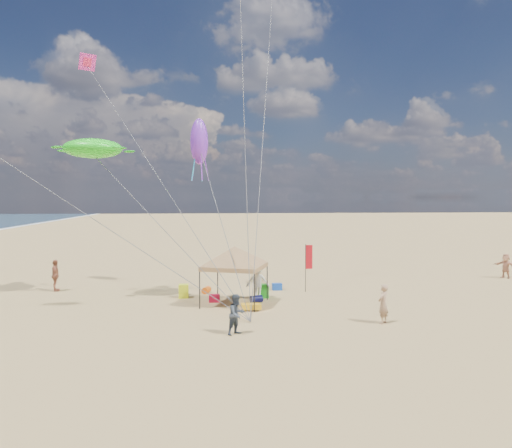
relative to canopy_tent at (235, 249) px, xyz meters
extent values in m
plane|color=tan|center=(0.92, -4.08, -2.75)|extent=(280.00, 280.00, 0.00)
cylinder|color=black|center=(-0.78, 1.70, -1.87)|extent=(0.05, 0.05, 1.77)
cylinder|color=black|center=(1.70, 0.78, -1.87)|extent=(0.05, 0.05, 1.77)
cylinder|color=black|center=(-1.70, -0.78, -1.87)|extent=(0.05, 0.05, 1.77)
cylinder|color=black|center=(0.78, -1.70, -1.87)|extent=(0.05, 0.05, 1.77)
cube|color=#9B7345|center=(0.00, 0.00, -0.88)|extent=(3.51, 3.51, 0.21)
pyramid|color=#9B7345|center=(0.00, 0.00, 0.11)|extent=(5.02, 5.02, 0.88)
cylinder|color=black|center=(4.11, 2.80, -1.42)|extent=(0.04, 0.04, 2.66)
cube|color=red|center=(4.31, 2.81, -0.81)|extent=(0.39, 0.04, 1.33)
cube|color=red|center=(-0.99, 0.67, -2.56)|extent=(0.54, 0.38, 0.38)
cube|color=#1543AD|center=(2.63, 3.49, -2.56)|extent=(0.54, 0.38, 0.38)
cylinder|color=#0D0E39|center=(1.09, 0.30, -2.57)|extent=(0.69, 0.54, 0.36)
cylinder|color=#E3580C|center=(-1.36, 2.97, -2.57)|extent=(0.54, 0.69, 0.36)
cube|color=#1C921A|center=(1.60, 1.49, -2.40)|extent=(0.50, 0.50, 0.70)
cube|color=#C8D918|center=(-2.55, 1.91, -2.40)|extent=(0.50, 0.50, 0.70)
cube|color=slate|center=(0.85, -1.34, -2.61)|extent=(0.34, 0.30, 0.28)
cube|color=gold|center=(0.67, -1.39, -2.55)|extent=(0.90, 0.50, 0.24)
imported|color=tan|center=(5.88, -4.30, -1.93)|extent=(0.70, 0.70, 1.65)
imported|color=#38414D|center=(-0.28, -5.26, -1.97)|extent=(0.96, 0.93, 1.56)
imported|color=silver|center=(1.28, 1.23, -1.82)|extent=(1.28, 0.85, 1.85)
imported|color=#945239|center=(-9.73, 4.51, -1.87)|extent=(0.66, 1.11, 1.77)
imported|color=tan|center=(18.00, 5.92, -1.95)|extent=(1.12, 1.53, 1.60)
ellipsoid|color=#22E11E|center=(-7.04, 1.97, 4.96)|extent=(3.08, 2.53, 0.98)
ellipsoid|color=purple|center=(-1.71, 4.58, 5.65)|extent=(1.29, 1.29, 2.62)
cube|color=#E22FA1|center=(-9.09, 10.47, 11.47)|extent=(1.19, 0.99, 1.01)
camera|label=1|loc=(-1.58, -23.76, 2.50)|focal=34.50mm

